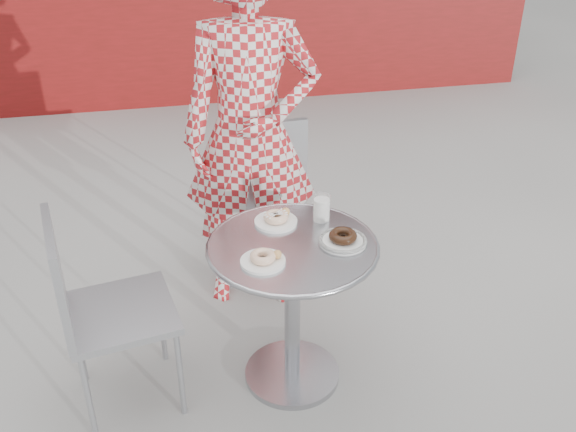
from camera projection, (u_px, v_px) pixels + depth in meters
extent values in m
plane|color=#A7A49E|center=(297.00, 373.00, 2.86)|extent=(60.00, 60.00, 0.00)
cube|color=maroon|center=(207.00, 46.00, 5.73)|extent=(6.02, 0.20, 1.00)
cylinder|color=#B1B2B6|center=(292.00, 373.00, 2.84)|extent=(0.42, 0.42, 0.03)
cylinder|color=#B1B2B6|center=(292.00, 314.00, 2.67)|extent=(0.07, 0.07, 0.66)
cylinder|color=#B1B2B6|center=(293.00, 246.00, 2.51)|extent=(0.66, 0.66, 0.02)
torus|color=#B1B2B6|center=(293.00, 246.00, 2.51)|extent=(0.68, 0.68, 0.02)
cube|color=#A5A7AC|center=(255.00, 189.00, 3.39)|extent=(0.46, 0.46, 0.03)
cube|color=#A5A7AC|center=(263.00, 165.00, 3.09)|extent=(0.44, 0.06, 0.44)
cube|color=#A5A7AC|center=(120.00, 313.00, 2.52)|extent=(0.48, 0.48, 0.03)
cube|color=#A5A7AC|center=(58.00, 278.00, 2.35)|extent=(0.10, 0.41, 0.41)
imported|color=#AC1A1F|center=(251.00, 136.00, 2.97)|extent=(0.70, 0.51, 1.75)
cylinder|color=white|center=(276.00, 222.00, 2.64)|extent=(0.18, 0.18, 0.01)
torus|color=#D38251|center=(276.00, 217.00, 2.63)|extent=(0.10, 0.10, 0.03)
sphere|color=#B77A3F|center=(286.00, 212.00, 2.66)|extent=(0.04, 0.04, 0.04)
cylinder|color=white|center=(263.00, 261.00, 2.39)|extent=(0.17, 0.17, 0.01)
torus|color=#D38251|center=(263.00, 257.00, 2.37)|extent=(0.10, 0.10, 0.03)
sphere|color=#B77A3F|center=(277.00, 254.00, 2.39)|extent=(0.03, 0.03, 0.03)
cylinder|color=white|center=(343.00, 241.00, 2.51)|extent=(0.19, 0.19, 0.01)
torus|color=black|center=(343.00, 236.00, 2.49)|extent=(0.11, 0.11, 0.04)
torus|color=black|center=(343.00, 240.00, 2.51)|extent=(0.19, 0.19, 0.02)
cylinder|color=white|center=(322.00, 210.00, 2.64)|extent=(0.07, 0.07, 0.10)
cylinder|color=white|center=(322.00, 208.00, 2.64)|extent=(0.07, 0.07, 0.12)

